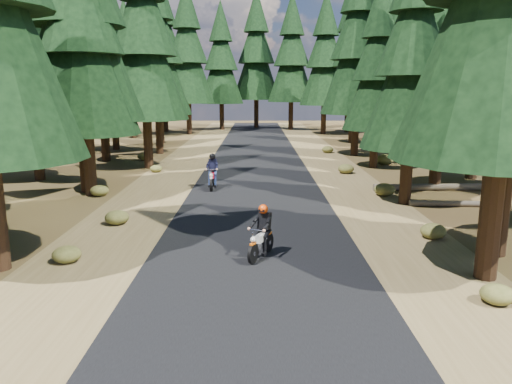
{
  "coord_description": "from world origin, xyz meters",
  "views": [
    {
      "loc": [
        0.01,
        -15.34,
        4.56
      ],
      "look_at": [
        0.0,
        1.5,
        1.1
      ],
      "focal_mm": 35.0,
      "sensor_mm": 36.0,
      "label": 1
    }
  ],
  "objects_px": {
    "log_near": "(431,187)",
    "rider_follow": "(212,177)",
    "rider_lead": "(261,240)",
    "log_far": "(454,204)"
  },
  "relations": [
    {
      "from": "log_near",
      "to": "rider_follow",
      "type": "bearing_deg",
      "value": 175.64
    },
    {
      "from": "log_far",
      "to": "rider_follow",
      "type": "relative_size",
      "value": 1.91
    },
    {
      "from": "log_far",
      "to": "rider_lead",
      "type": "relative_size",
      "value": 2.04
    },
    {
      "from": "log_near",
      "to": "rider_follow",
      "type": "xyz_separation_m",
      "value": [
        -10.11,
        0.35,
        0.39
      ]
    },
    {
      "from": "rider_lead",
      "to": "rider_follow",
      "type": "distance_m",
      "value": 10.01
    },
    {
      "from": "rider_lead",
      "to": "rider_follow",
      "type": "xyz_separation_m",
      "value": [
        -2.19,
        9.77,
        0.05
      ]
    },
    {
      "from": "log_near",
      "to": "log_far",
      "type": "distance_m",
      "value": 3.24
    },
    {
      "from": "log_far",
      "to": "log_near",
      "type": "bearing_deg",
      "value": 89.85
    },
    {
      "from": "rider_lead",
      "to": "log_near",
      "type": "bearing_deg",
      "value": -106.18
    },
    {
      "from": "log_near",
      "to": "log_far",
      "type": "relative_size",
      "value": 1.53
    }
  ]
}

